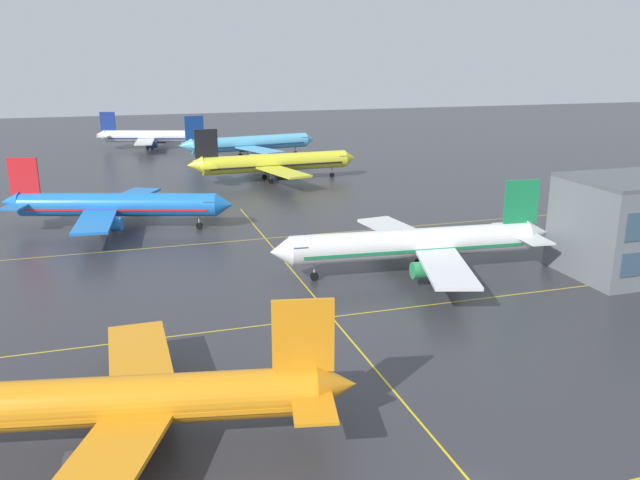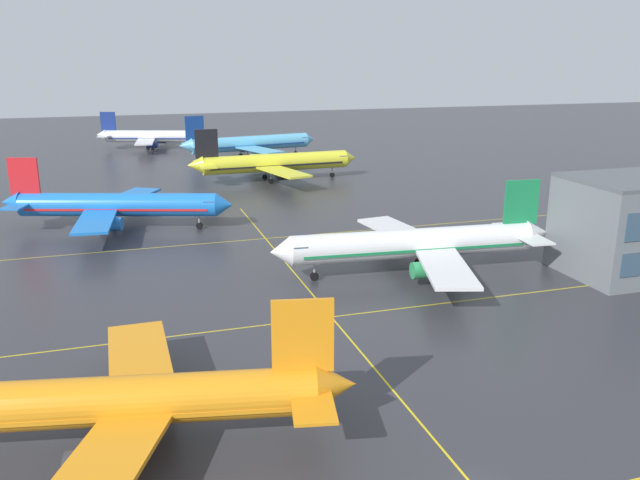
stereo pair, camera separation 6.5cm
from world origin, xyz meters
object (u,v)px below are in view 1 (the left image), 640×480
at_px(airliner_front_gate, 115,402).
at_px(airliner_far_left_stand, 274,163).
at_px(airliner_far_right_stand, 249,144).
at_px(airliner_second_row, 416,244).
at_px(airliner_third_row, 116,205).
at_px(airliner_distant_taxiway, 154,137).

xyz_separation_m(airliner_front_gate, airliner_far_left_stand, (35.89, 100.45, 0.42)).
relative_size(airliner_front_gate, airliner_far_right_stand, 0.90).
xyz_separation_m(airliner_front_gate, airliner_far_right_stand, (36.98, 135.47, 0.42)).
xyz_separation_m(airliner_front_gate, airliner_second_row, (38.80, 30.35, 0.28)).
bearing_deg(airliner_second_row, airliner_third_row, 136.71).
bearing_deg(airliner_distant_taxiway, airliner_third_row, -97.05).
xyz_separation_m(airliner_second_row, airliner_distant_taxiway, (-26.26, 133.04, -0.26)).
height_order(airliner_third_row, airliner_distant_taxiway, airliner_third_row).
bearing_deg(airliner_distant_taxiway, airliner_far_right_stand, -48.80).
bearing_deg(airliner_far_right_stand, airliner_distant_taxiway, 131.20).
bearing_deg(airliner_far_left_stand, airliner_third_row, -136.06).
relative_size(airliner_second_row, airliner_far_right_stand, 0.97).
height_order(airliner_second_row, airliner_far_left_stand, airliner_far_left_stand).
relative_size(airliner_far_left_stand, airliner_far_right_stand, 1.00).
height_order(airliner_second_row, airliner_distant_taxiway, airliner_second_row).
distance_m(airliner_third_row, airliner_far_left_stand, 49.09).
xyz_separation_m(airliner_far_left_stand, airliner_distant_taxiway, (-23.35, 62.94, -0.41)).
distance_m(airliner_second_row, airliner_third_row, 52.55).
bearing_deg(airliner_distant_taxiway, airliner_second_row, -78.84).
height_order(airliner_second_row, airliner_far_right_stand, airliner_far_right_stand).
bearing_deg(airliner_front_gate, airliner_second_row, 38.04).
height_order(airliner_far_left_stand, airliner_far_right_stand, airliner_far_right_stand).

